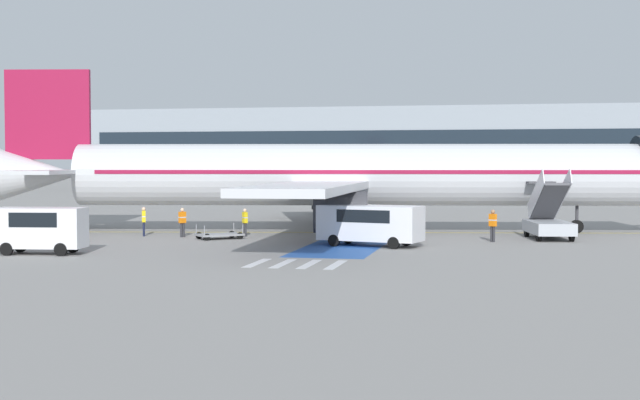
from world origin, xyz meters
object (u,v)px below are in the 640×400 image
ground_crew_1 (182,220)px  ground_crew_3 (245,220)px  ground_crew_2 (493,223)px  fuel_tanker (336,193)px  baggage_cart (220,235)px  service_van_2 (40,227)px  terminal_building (413,151)px  ground_crew_0 (144,219)px  service_van_1 (370,222)px  airliner (361,175)px  boarding_stairs_forward (548,222)px

ground_crew_1 → ground_crew_3: (3.56, 1.27, -0.04)m
ground_crew_2 → fuel_tanker: bearing=154.1°
baggage_cart → ground_crew_3: (0.95, 2.05, 0.72)m
service_van_2 → ground_crew_1: size_ratio=2.56×
fuel_tanker → terminal_building: terminal_building is taller
service_van_2 → ground_crew_0: (0.75, 11.04, -0.33)m
service_van_1 → service_van_2: 17.03m
ground_crew_3 → baggage_cart: bearing=-61.6°
fuel_tanker → ground_crew_1: fuel_tanker is taller
ground_crew_0 → terminal_building: terminal_building is taller
airliner → ground_crew_0: size_ratio=26.76×
ground_crew_0 → boarding_stairs_forward: bearing=-106.6°
fuel_tanker → ground_crew_2: size_ratio=4.80×
service_van_1 → terminal_building: (-6.32, 83.68, 4.92)m
boarding_stairs_forward → baggage_cart: bearing=-178.4°
ground_crew_3 → fuel_tanker: bearing=142.0°
service_van_1 → baggage_cart: size_ratio=1.98×
fuel_tanker → baggage_cart: size_ratio=2.99×
ground_crew_1 → terminal_building: (5.67, 80.29, 5.21)m
boarding_stairs_forward → baggage_cart: (-19.00, -3.96, -0.76)m
boarding_stairs_forward → ground_crew_1: (-21.60, -3.17, 0.01)m
ground_crew_0 → ground_crew_2: (20.98, 0.36, 0.04)m
airliner → ground_crew_3: 8.26m
boarding_stairs_forward → baggage_cart: 19.42m
airliner → service_van_2: bearing=-48.9°
airliner → boarding_stairs_forward: 12.18m
ground_crew_2 → service_van_1: bearing=-112.1°
ground_crew_0 → ground_crew_1: size_ratio=1.01×
ground_crew_2 → terminal_building: (-12.75, 79.75, 5.17)m
terminal_building → ground_crew_1: bearing=-94.0°
ground_crew_1 → ground_crew_3: bearing=-32.3°
service_van_2 → ground_crew_1: bearing=-24.1°
fuel_tanker → ground_crew_3: bearing=-90.4°
ground_crew_3 → terminal_building: 79.22m
ground_crew_1 → ground_crew_0: bearing=124.2°
baggage_cart → ground_crew_2: 15.89m
fuel_tanker → baggage_cart: 28.77m
ground_crew_3 → ground_crew_1: bearing=-107.2°
airliner → terminal_building: bearing=173.2°
service_van_2 → ground_crew_0: size_ratio=2.54×
service_van_2 → airliner: bearing=-46.0°
airliner → service_van_2: airliner is taller
ground_crew_1 → ground_crew_2: bearing=-50.3°
service_van_2 → service_van_1: bearing=-71.1°
airliner → fuel_tanker: (-5.86, 22.21, -1.96)m
ground_crew_2 → ground_crew_0: bearing=-142.5°
boarding_stairs_forward → ground_crew_2: size_ratio=2.98×
fuel_tanker → ground_crew_2: fuel_tanker is taller
boarding_stairs_forward → ground_crew_3: (-18.05, -1.90, -0.03)m
boarding_stairs_forward → ground_crew_0: 24.35m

